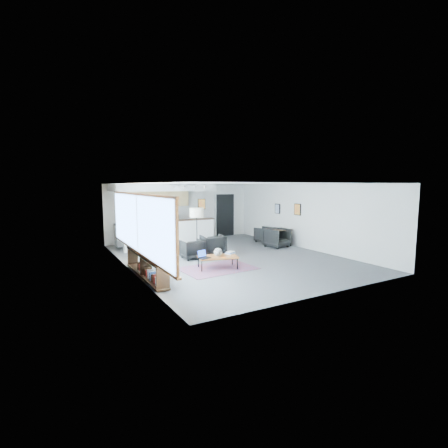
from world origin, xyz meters
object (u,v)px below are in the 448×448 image
armchair_right (213,244)px  dining_table (279,230)px  laptop (203,256)px  book_stack (230,253)px  floor_lamp (197,214)px  dining_chair_near (277,238)px  armchair_left (192,248)px  coffee_table (218,257)px  dining_chair_far (265,235)px  microwave (172,217)px  ceramic_pot (218,252)px

armchair_right → dining_table: (3.36, 0.40, 0.23)m
laptop → book_stack: size_ratio=1.17×
floor_lamp → dining_chair_near: bearing=-1.4°
laptop → armchair_left: (0.36, 1.62, -0.09)m
book_stack → dining_chair_near: bearing=28.2°
coffee_table → dining_chair_far: bearing=52.0°
dining_table → microwave: size_ratio=1.68×
armchair_left → dining_chair_far: (4.22, 1.48, -0.05)m
laptop → dining_table: size_ratio=0.42×
armchair_right → floor_lamp: size_ratio=0.47×
floor_lamp → dining_chair_far: floor_lamp is taller
ceramic_pot → floor_lamp: (0.19, 1.95, 0.99)m
book_stack → floor_lamp: 2.16m
laptop → dining_chair_near: (4.26, 1.84, -0.09)m
armchair_right → dining_table: bearing=-165.6°
armchair_right → dining_chair_near: armchair_right is taller
dining_table → dining_chair_far: dining_table is taller
coffee_table → dining_chair_near: 4.19m
microwave → book_stack: bearing=-81.1°
book_stack → dining_table: bearing=29.9°
dining_chair_near → coffee_table: bearing=-166.2°
ceramic_pot → floor_lamp: 2.20m
laptop → dining_chair_near: dining_chair_near is taller
coffee_table → dining_chair_near: dining_chair_near is taller
dining_chair_far → floor_lamp: bearing=-5.2°
coffee_table → armchair_right: armchair_right is taller
ceramic_pot → dining_chair_near: dining_chair_near is taller
coffee_table → book_stack: size_ratio=3.88×
ceramic_pot → book_stack: 0.52m
book_stack → dining_table: size_ratio=0.36×
floor_lamp → armchair_left: bearing=-137.1°
microwave → armchair_right: bearing=-77.0°
floor_lamp → dining_table: size_ratio=1.87×
dining_chair_near → floor_lamp: bearing=166.4°
book_stack → dining_chair_far: dining_chair_far is taller
book_stack → floor_lamp: size_ratio=0.19×
armchair_right → dining_chair_near: size_ratio=1.11×
laptop → armchair_right: armchair_right is taller
coffee_table → floor_lamp: 2.25m
coffee_table → dining_table: bearing=42.6°
dining_table → microwave: microwave is taller
coffee_table → dining_chair_near: size_ratio=1.78×
armchair_left → armchair_right: (0.90, 0.15, 0.05)m
armchair_left → dining_chair_near: 3.91m
coffee_table → armchair_left: 1.62m
dining_chair_far → ceramic_pot: bearing=15.4°
armchair_left → book_stack: bearing=113.6°
laptop → dining_chair_far: dining_chair_far is taller
laptop → dining_chair_far: (4.57, 3.10, -0.14)m
coffee_table → dining_chair_far: 5.12m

